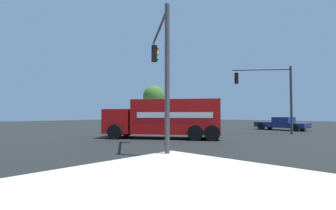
% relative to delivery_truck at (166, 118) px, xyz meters
% --- Properties ---
extents(ground_plane, '(100.00, 100.00, 0.00)m').
position_rel_delivery_truck_xyz_m(ground_plane, '(-2.32, -2.16, -1.43)').
color(ground_plane, black).
extents(sidewalk_corner_near, '(11.88, 11.88, 0.14)m').
position_rel_delivery_truck_xyz_m(sidewalk_corner_near, '(-15.22, -15.06, -1.36)').
color(sidewalk_corner_near, beige).
rests_on(sidewalk_corner_near, ground).
extents(delivery_truck, '(6.60, 8.05, 2.70)m').
position_rel_delivery_truck_xyz_m(delivery_truck, '(0.00, 0.00, 0.00)').
color(delivery_truck, red).
rests_on(delivery_truck, ground).
extents(traffic_light_primary, '(2.94, 3.92, 6.07)m').
position_rel_delivery_truck_xyz_m(traffic_light_primary, '(4.38, 3.95, 2.74)').
color(traffic_light_primary, '#38383D').
rests_on(traffic_light_primary, sidewalk_corner_far).
extents(traffic_light_secondary, '(3.15, 4.06, 5.84)m').
position_rel_delivery_truck_xyz_m(traffic_light_secondary, '(-9.10, 3.95, 2.47)').
color(traffic_light_secondary, '#38383D').
rests_on(traffic_light_secondary, ground).
extents(pickup_navy, '(2.61, 5.35, 1.38)m').
position_rel_delivery_truck_xyz_m(pickup_navy, '(-14.70, 2.92, -0.70)').
color(pickup_navy, navy).
rests_on(pickup_navy, ground).
extents(pedestrian_near_corner, '(0.38, 0.45, 1.66)m').
position_rel_delivery_truck_xyz_m(pedestrian_near_corner, '(-15.06, -17.92, -0.34)').
color(pedestrian_near_corner, navy).
rests_on(pedestrian_near_corner, sidewalk_corner_near).
extents(picket_fence_run, '(5.68, 0.05, 0.95)m').
position_rel_delivery_truck_xyz_m(picket_fence_run, '(-15.22, -20.75, -0.81)').
color(picket_fence_run, silver).
rests_on(picket_fence_run, sidewalk_corner_near).
extents(shade_tree_near, '(3.58, 3.58, 6.29)m').
position_rel_delivery_truck_xyz_m(shade_tree_near, '(-15.19, -17.40, 3.19)').
color(shade_tree_near, brown).
rests_on(shade_tree_near, sidewalk_corner_near).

